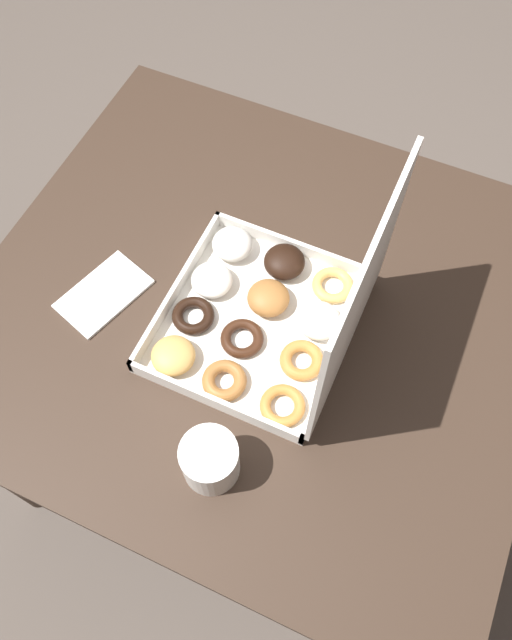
% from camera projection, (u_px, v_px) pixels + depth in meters
% --- Properties ---
extents(ground_plane, '(8.00, 8.00, 0.00)m').
position_uv_depth(ground_plane, '(259.00, 429.00, 1.76)').
color(ground_plane, '#564C44').
extents(dining_table, '(0.92, 1.02, 0.71)m').
position_uv_depth(dining_table, '(261.00, 330.00, 1.21)').
color(dining_table, '#38281E').
rests_on(dining_table, ground_plane).
extents(donut_box, '(0.34, 0.33, 0.37)m').
position_uv_depth(donut_box, '(275.00, 310.00, 1.05)').
color(donut_box, silver).
rests_on(donut_box, dining_table).
extents(coffee_mug, '(0.09, 0.09, 0.09)m').
position_uv_depth(coffee_mug, '(210.00, 460.00, 0.95)').
color(coffee_mug, white).
rests_on(coffee_mug, dining_table).
extents(paper_napkin, '(0.18, 0.14, 0.01)m').
position_uv_depth(paper_napkin, '(104.00, 294.00, 1.13)').
color(paper_napkin, white).
rests_on(paper_napkin, dining_table).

